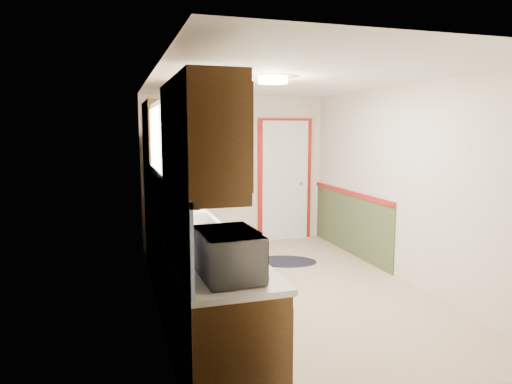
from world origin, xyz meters
TOP-DOWN VIEW (x-y plane):
  - room_shell at (0.00, 0.00)m, footprint 3.20×5.20m
  - kitchen_run at (-1.24, -0.29)m, footprint 0.63×4.00m
  - back_wall_trim at (0.99, 2.21)m, footprint 1.12×2.30m
  - ceiling_fixture at (-0.30, -0.20)m, footprint 0.30×0.30m
  - microwave at (-1.20, -1.95)m, footprint 0.32×0.55m
  - refrigerator at (-1.02, 2.05)m, footprint 0.79×0.78m
  - rug at (0.38, 1.18)m, footprint 1.03×0.85m
  - cooktop at (-1.19, 0.75)m, footprint 0.47×0.57m

SIDE VIEW (x-z plane):
  - rug at x=0.38m, z-range 0.00..0.01m
  - kitchen_run at x=-1.24m, z-range -0.29..1.91m
  - back_wall_trim at x=0.99m, z-range -0.15..1.93m
  - refrigerator at x=-1.02m, z-range 0.00..1.82m
  - cooktop at x=-1.19m, z-range 0.94..0.96m
  - microwave at x=-1.20m, z-range 0.94..1.30m
  - room_shell at x=0.00m, z-range -0.06..2.46m
  - ceiling_fixture at x=-0.30m, z-range 2.33..2.39m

